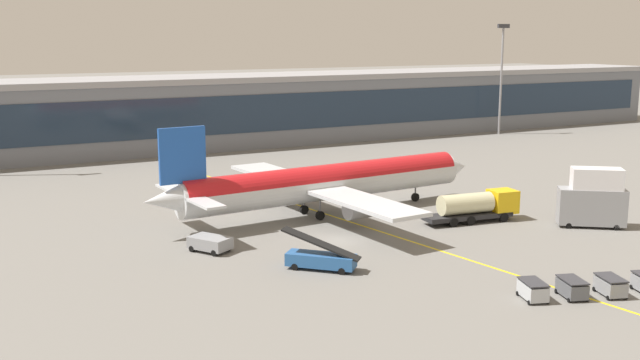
% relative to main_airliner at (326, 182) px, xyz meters
% --- Properties ---
extents(ground_plane, '(700.00, 700.00, 0.00)m').
position_rel_main_airliner_xyz_m(ground_plane, '(-3.87, -10.05, -3.73)').
color(ground_plane, slate).
extents(apron_lead_in_line, '(11.25, 79.29, 0.01)m').
position_rel_main_airliner_xyz_m(apron_lead_in_line, '(1.33, -8.05, -3.72)').
color(apron_lead_in_line, yellow).
rests_on(apron_lead_in_line, ground_plane).
extents(terminal_building, '(200.13, 17.01, 12.70)m').
position_rel_main_airliner_xyz_m(terminal_building, '(12.72, 56.68, 2.64)').
color(terminal_building, slate).
rests_on(terminal_building, ground_plane).
extents(main_airliner, '(42.39, 33.70, 11.05)m').
position_rel_main_airliner_xyz_m(main_airliner, '(0.00, 0.00, 0.00)').
color(main_airliner, silver).
rests_on(main_airliner, ground_plane).
extents(fuel_tanker, '(11.03, 3.88, 3.25)m').
position_rel_main_airliner_xyz_m(fuel_tanker, '(12.98, -10.43, -1.98)').
color(fuel_tanker, '#232326').
rests_on(fuel_tanker, ground_plane).
extents(belt_loader, '(5.81, 5.83, 3.49)m').
position_rel_main_airliner_xyz_m(belt_loader, '(-9.92, -17.34, -2.74)').
color(belt_loader, '#285B9E').
rests_on(belt_loader, ground_plane).
extents(pushback_tug, '(3.91, 4.44, 1.40)m').
position_rel_main_airliner_xyz_m(pushback_tug, '(-16.50, -7.53, -2.88)').
color(pushback_tug, gray).
rests_on(pushback_tug, ground_plane).
extents(catering_lift, '(6.93, 6.10, 6.30)m').
position_rel_main_airliner_xyz_m(catering_lift, '(22.18, -17.95, -0.66)').
color(catering_lift, gray).
rests_on(catering_lift, ground_plane).
extents(baggage_cart_0, '(2.33, 3.01, 1.48)m').
position_rel_main_airliner_xyz_m(baggage_cart_0, '(0.80, -31.59, -2.95)').
color(baggage_cart_0, '#B2B7BC').
rests_on(baggage_cart_0, ground_plane).
extents(baggage_cart_1, '(2.33, 3.01, 1.48)m').
position_rel_main_airliner_xyz_m(baggage_cart_1, '(3.83, -32.63, -2.95)').
color(baggage_cart_1, '#595B60').
rests_on(baggage_cart_1, ground_plane).
extents(baggage_cart_2, '(2.33, 3.01, 1.48)m').
position_rel_main_airliner_xyz_m(baggage_cart_2, '(6.85, -33.68, -2.95)').
color(baggage_cart_2, gray).
rests_on(baggage_cart_2, ground_plane).
extents(apron_light_mast_0, '(2.80, 0.50, 22.09)m').
position_rel_main_airliner_xyz_m(apron_light_mast_0, '(64.80, 44.72, 9.28)').
color(apron_light_mast_0, gray).
rests_on(apron_light_mast_0, ground_plane).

